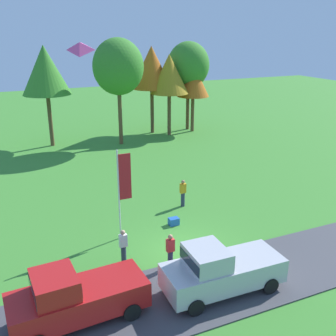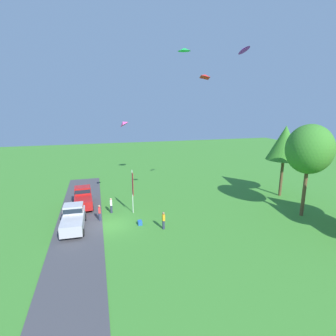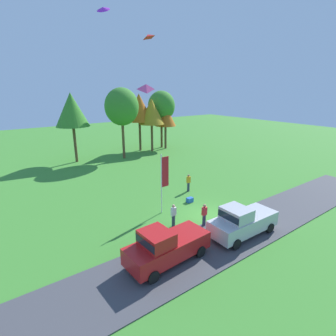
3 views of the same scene
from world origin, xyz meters
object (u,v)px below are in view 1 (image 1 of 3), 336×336
Objects in this scene: tree_left_of_center at (118,67)px; tree_far_left at (188,65)px; tree_right_of_center at (193,80)px; flag_banner at (123,183)px; tree_far_right at (45,70)px; kite_diamond_over_trees at (80,47)px; car_pickup_by_flagpole at (73,297)px; person_beside_suv at (170,251)px; person_on_lawn at (123,246)px; tree_lone_near at (152,68)px; person_watching_sky at (183,193)px; cooler_box at (174,221)px; tree_center_back at (169,74)px; car_pickup_far_end at (219,269)px.

tree_left_of_center is 8.82m from tree_far_left.
flag_banner is (-13.68, -18.93, -2.30)m from tree_right_of_center.
tree_far_right is 10.53× the size of kite_diamond_over_trees.
car_pickup_by_flagpole reaches higher than person_beside_suv.
tree_far_left is (14.46, 0.70, -0.11)m from tree_far_right.
person_on_lawn is at bearing -107.13° from tree_left_of_center.
tree_lone_near is at bearing 164.75° from tree_right_of_center.
tree_far_right is at bearing 107.27° from person_watching_sky.
person_watching_sky reaches higher than cooler_box.
tree_right_of_center reaches higher than person_watching_sky.
cooler_box is at bearing -118.47° from tree_far_left.
tree_lone_near reaches higher than tree_center_back.
car_pickup_far_end is 26.02m from tree_far_right.
tree_left_of_center is 5.83m from tree_center_back.
flag_banner is (-4.44, -2.23, 2.16)m from person_watching_sky.
person_watching_sky is 11.08m from kite_diamond_over_trees.
tree_lone_near is (10.40, 0.81, -0.20)m from tree_far_right.
car_pickup_far_end is at bearing -114.96° from tree_right_of_center.
person_on_lawn is at bearing -59.39° from kite_diamond_over_trees.
tree_left_of_center is 18.47m from flag_banner.
tree_lone_near reaches higher than car_pickup_far_end.
car_pickup_far_end is 8.51m from person_watching_sky.
person_beside_suv is 0.21× the size of tree_center_back.
tree_lone_near is at bearing 178.51° from tree_far_left.
kite_diamond_over_trees is at bearing 68.31° from car_pickup_by_flagpole.
tree_center_back is 3.19m from tree_far_left.
tree_lone_near is 15.71× the size of cooler_box.
tree_far_right reaches higher than person_on_lawn.
tree_center_back is 23.21m from kite_diamond_over_trees.
car_pickup_by_flagpole is at bearing -124.36° from tree_far_left.
tree_lone_near is at bearing 64.56° from flag_banner.
car_pickup_far_end is 0.52× the size of tree_left_of_center.
car_pickup_by_flagpole is 30.09m from tree_right_of_center.
person_on_lawn is 25.31m from tree_lone_near.
person_watching_sky is 6.92m from person_on_lawn.
car_pickup_by_flagpole is 25.37m from tree_far_right.
person_on_lawn reaches higher than cooler_box.
person_watching_sky is 0.36× the size of flag_banner.
tree_left_of_center is 1.37× the size of tree_right_of_center.
person_on_lawn is 27.16m from tree_far_left.
tree_center_back is 0.88× the size of tree_far_left.
kite_diamond_over_trees reaches higher than tree_lone_near.
tree_left_of_center is at bearing 82.31° from car_pickup_far_end.
tree_far_right is at bearing 87.29° from kite_diamond_over_trees.
tree_far_left is 1.75m from tree_right_of_center.
tree_far_left reaches higher than car_pickup_far_end.
tree_far_right reaches higher than car_pickup_far_end.
tree_far_right reaches higher than tree_lone_near.
tree_far_right is 0.94× the size of tree_left_of_center.
person_watching_sky is 18.81m from tree_far_right.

